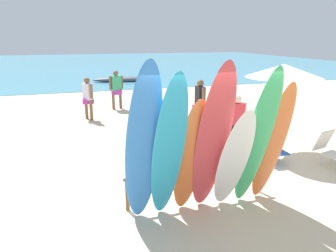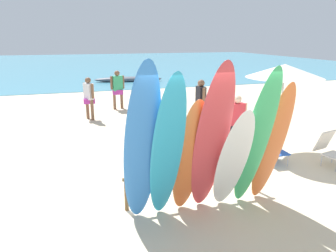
{
  "view_description": "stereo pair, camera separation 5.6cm",
  "coord_description": "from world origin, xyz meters",
  "px_view_note": "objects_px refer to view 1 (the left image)",
  "views": [
    {
      "loc": [
        -2.07,
        -4.94,
        2.97
      ],
      "look_at": [
        0.0,
        1.78,
        0.96
      ],
      "focal_mm": 33.57,
      "sensor_mm": 36.0,
      "label": 1
    },
    {
      "loc": [
        -2.02,
        -4.96,
        2.97
      ],
      "look_at": [
        0.0,
        1.78,
        0.96
      ],
      "focal_mm": 33.57,
      "sensor_mm": 36.0,
      "label": 2
    }
  ],
  "objects_px": {
    "surfboard_rack": "(196,176)",
    "beach_umbrella": "(284,71)",
    "surfboard_orange_2": "(190,159)",
    "beachgoer_midbeach": "(200,101)",
    "surfboard_teal_1": "(168,153)",
    "surfboard_red_3": "(212,143)",
    "surfboard_orange_6": "(273,145)",
    "beachgoer_strolling": "(88,96)",
    "distant_boat": "(127,79)",
    "beachgoer_near_rack": "(116,87)",
    "beach_chair_striped": "(272,145)",
    "surfboard_green_5": "(256,142)",
    "surfboard_blue_0": "(143,149)",
    "beach_chair_blue": "(329,147)",
    "beachgoer_by_water": "(236,120)",
    "beach_chair_red": "(243,125)",
    "surfboard_white_4": "(234,161)"
  },
  "relations": [
    {
      "from": "surfboard_orange_6",
      "to": "beachgoer_near_rack",
      "type": "height_order",
      "value": "surfboard_orange_6"
    },
    {
      "from": "surfboard_rack",
      "to": "beachgoer_by_water",
      "type": "height_order",
      "value": "beachgoer_by_water"
    },
    {
      "from": "surfboard_rack",
      "to": "surfboard_orange_6",
      "type": "distance_m",
      "value": 1.47
    },
    {
      "from": "surfboard_orange_2",
      "to": "surfboard_orange_6",
      "type": "xyz_separation_m",
      "value": [
        1.51,
        -0.06,
        0.1
      ]
    },
    {
      "from": "surfboard_rack",
      "to": "surfboard_orange_6",
      "type": "relative_size",
      "value": 1.13
    },
    {
      "from": "beach_chair_striped",
      "to": "surfboard_red_3",
      "type": "bearing_deg",
      "value": -142.38
    },
    {
      "from": "surfboard_teal_1",
      "to": "beachgoer_strolling",
      "type": "distance_m",
      "value": 7.48
    },
    {
      "from": "beachgoer_by_water",
      "to": "surfboard_blue_0",
      "type": "bearing_deg",
      "value": 38.73
    },
    {
      "from": "surfboard_green_5",
      "to": "beach_chair_striped",
      "type": "height_order",
      "value": "surfboard_green_5"
    },
    {
      "from": "beachgoer_by_water",
      "to": "beach_chair_blue",
      "type": "bearing_deg",
      "value": 140.57
    },
    {
      "from": "surfboard_blue_0",
      "to": "surfboard_white_4",
      "type": "relative_size",
      "value": 1.38
    },
    {
      "from": "surfboard_blue_0",
      "to": "beach_chair_blue",
      "type": "height_order",
      "value": "surfboard_blue_0"
    },
    {
      "from": "surfboard_rack",
      "to": "beachgoer_midbeach",
      "type": "xyz_separation_m",
      "value": [
        1.86,
        4.32,
        0.46
      ]
    },
    {
      "from": "beachgoer_strolling",
      "to": "beachgoer_midbeach",
      "type": "bearing_deg",
      "value": 24.32
    },
    {
      "from": "beach_chair_red",
      "to": "beach_chair_striped",
      "type": "relative_size",
      "value": 1.01
    },
    {
      "from": "surfboard_green_5",
      "to": "beach_chair_blue",
      "type": "height_order",
      "value": "surfboard_green_5"
    },
    {
      "from": "surfboard_red_3",
      "to": "surfboard_orange_6",
      "type": "height_order",
      "value": "surfboard_red_3"
    },
    {
      "from": "surfboard_orange_2",
      "to": "beachgoer_midbeach",
      "type": "distance_m",
      "value": 5.27
    },
    {
      "from": "beach_chair_blue",
      "to": "beachgoer_strolling",
      "type": "bearing_deg",
      "value": 117.64
    },
    {
      "from": "surfboard_rack",
      "to": "surfboard_green_5",
      "type": "bearing_deg",
      "value": -42.11
    },
    {
      "from": "beachgoer_midbeach",
      "to": "beach_umbrella",
      "type": "xyz_separation_m",
      "value": [
        1.25,
        -2.45,
        1.18
      ]
    },
    {
      "from": "surfboard_rack",
      "to": "beachgoer_strolling",
      "type": "bearing_deg",
      "value": 102.86
    },
    {
      "from": "surfboard_rack",
      "to": "beach_umbrella",
      "type": "relative_size",
      "value": 1.18
    },
    {
      "from": "surfboard_orange_2",
      "to": "beachgoer_by_water",
      "type": "distance_m",
      "value": 3.33
    },
    {
      "from": "surfboard_blue_0",
      "to": "surfboard_green_5",
      "type": "bearing_deg",
      "value": -3.27
    },
    {
      "from": "surfboard_red_3",
      "to": "beach_chair_striped",
      "type": "distance_m",
      "value": 3.24
    },
    {
      "from": "surfboard_red_3",
      "to": "beach_chair_blue",
      "type": "bearing_deg",
      "value": 21.32
    },
    {
      "from": "beachgoer_strolling",
      "to": "distant_boat",
      "type": "bearing_deg",
      "value": 132.03
    },
    {
      "from": "surfboard_blue_0",
      "to": "beachgoer_by_water",
      "type": "height_order",
      "value": "surfboard_blue_0"
    },
    {
      "from": "surfboard_red_3",
      "to": "beachgoer_strolling",
      "type": "height_order",
      "value": "surfboard_red_3"
    },
    {
      "from": "surfboard_rack",
      "to": "surfboard_blue_0",
      "type": "relative_size",
      "value": 0.95
    },
    {
      "from": "beachgoer_by_water",
      "to": "beach_umbrella",
      "type": "bearing_deg",
      "value": 171.21
    },
    {
      "from": "beachgoer_strolling",
      "to": "distant_boat",
      "type": "relative_size",
      "value": 0.34
    },
    {
      "from": "surfboard_orange_2",
      "to": "beach_chair_blue",
      "type": "xyz_separation_m",
      "value": [
        3.99,
        1.15,
        -0.62
      ]
    },
    {
      "from": "beachgoer_by_water",
      "to": "distant_boat",
      "type": "bearing_deg",
      "value": -91.19
    },
    {
      "from": "surfboard_teal_1",
      "to": "beach_umbrella",
      "type": "relative_size",
      "value": 1.18
    },
    {
      "from": "beach_umbrella",
      "to": "surfboard_blue_0",
      "type": "bearing_deg",
      "value": -149.24
    },
    {
      "from": "surfboard_white_4",
      "to": "distant_boat",
      "type": "distance_m",
      "value": 17.07
    },
    {
      "from": "beachgoer_near_rack",
      "to": "beach_chair_striped",
      "type": "relative_size",
      "value": 1.97
    },
    {
      "from": "beachgoer_near_rack",
      "to": "beach_umbrella",
      "type": "bearing_deg",
      "value": -75.61
    },
    {
      "from": "surfboard_red_3",
      "to": "beach_chair_blue",
      "type": "relative_size",
      "value": 3.41
    },
    {
      "from": "surfboard_blue_0",
      "to": "surfboard_red_3",
      "type": "relative_size",
      "value": 1.01
    },
    {
      "from": "surfboard_orange_2",
      "to": "surfboard_green_5",
      "type": "bearing_deg",
      "value": -16.53
    },
    {
      "from": "beach_chair_striped",
      "to": "beach_umbrella",
      "type": "height_order",
      "value": "beach_umbrella"
    },
    {
      "from": "surfboard_orange_2",
      "to": "beachgoer_midbeach",
      "type": "relative_size",
      "value": 1.32
    },
    {
      "from": "beachgoer_midbeach",
      "to": "beachgoer_by_water",
      "type": "bearing_deg",
      "value": 2.1
    },
    {
      "from": "beachgoer_midbeach",
      "to": "beachgoer_strolling",
      "type": "bearing_deg",
      "value": -124.11
    },
    {
      "from": "surfboard_orange_2",
      "to": "beach_chair_blue",
      "type": "height_order",
      "value": "surfboard_orange_2"
    },
    {
      "from": "surfboard_red_3",
      "to": "beach_chair_red",
      "type": "relative_size",
      "value": 3.39
    },
    {
      "from": "surfboard_orange_2",
      "to": "beachgoer_strolling",
      "type": "relative_size",
      "value": 1.4
    }
  ]
}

